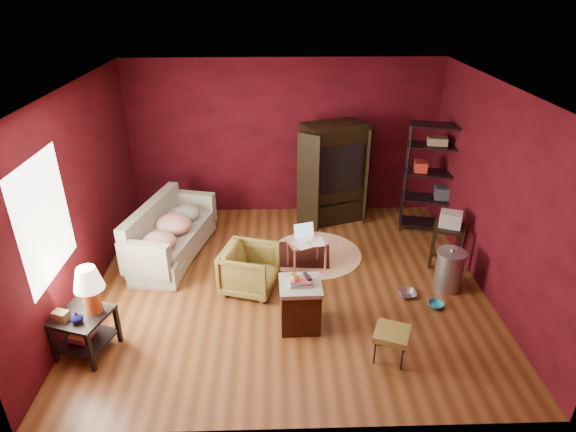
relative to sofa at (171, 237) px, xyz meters
name	(u,v)px	position (x,y,z in m)	size (l,w,h in m)	color
room	(285,196)	(1.77, -0.82, 1.04)	(5.54, 5.04, 2.84)	brown
sofa	(171,237)	(0.00, 0.00, 0.00)	(1.87, 0.55, 0.73)	#9F9E89
armchair	(250,267)	(1.26, -0.92, 0.00)	(0.70, 0.66, 0.73)	black
pet_bowl_steel	(408,288)	(3.46, -1.15, -0.24)	(0.26, 0.06, 0.26)	#B5B7BC
pet_bowl_turquoise	(437,300)	(3.78, -1.41, -0.26)	(0.21, 0.07, 0.21)	teal
vase	(77,318)	(-0.59, -2.27, 0.24)	(0.13, 0.14, 0.13)	#0C0D3E
mug	(295,277)	(1.85, -1.76, 0.39)	(0.11, 0.09, 0.11)	#EBC973
side_table	(86,303)	(-0.53, -2.10, 0.31)	(0.72, 0.72, 1.13)	black
sofa_cushions	(169,234)	(-0.04, 0.03, 0.03)	(1.21, 2.06, 0.81)	#9F9E89
hamper	(300,304)	(1.93, -1.73, -0.04)	(0.53, 0.53, 0.72)	#401F0E
footstool	(392,335)	(2.94, -2.35, -0.03)	(0.50, 0.50, 0.39)	black
rug_round	(315,254)	(2.26, 0.00, -0.36)	(1.62, 1.62, 0.01)	white
rug_oriental	(293,254)	(1.91, -0.01, -0.35)	(1.22, 0.87, 0.01)	#491A13
laptop_desk	(306,243)	(2.09, -0.38, 0.07)	(0.65, 0.56, 0.70)	#F99571
tv_armoire	(333,172)	(2.65, 1.23, 0.57)	(1.33, 1.01, 1.79)	black
wire_shelving	(433,174)	(4.30, 0.85, 0.67)	(0.98, 0.59, 1.88)	black
small_stand	(449,226)	(4.23, -0.34, 0.30)	(0.58, 0.58, 0.89)	black
trash_can	(449,270)	(4.06, -0.98, -0.06)	(0.53, 0.53, 0.65)	#A0A2A8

